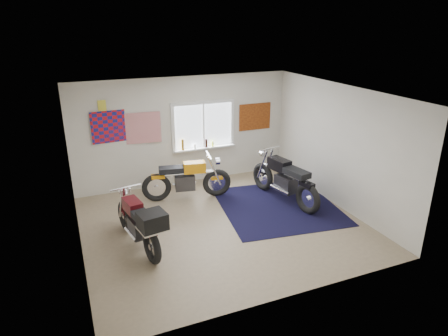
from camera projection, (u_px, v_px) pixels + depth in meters
name	position (u px, v px, depth m)	size (l,w,h in m)	color
ground	(222.00, 224.00, 8.23)	(5.50, 5.50, 0.00)	#9E896B
room_shell	(222.00, 148.00, 7.65)	(5.50, 5.50, 5.50)	white
navy_rug	(278.00, 206.00, 9.01)	(2.50, 2.60, 0.01)	black
window_assembly	(203.00, 129.00, 10.06)	(1.66, 0.17, 1.26)	white
oil_bottles	(195.00, 144.00, 10.03)	(0.86, 0.07, 0.28)	#8A5F14
flag_display	(102.00, 106.00, 8.93)	(1.60, 0.10, 1.17)	red
triumph_poster	(255.00, 117.00, 10.53)	(0.90, 0.03, 0.70)	#A54C14
yellow_triumph	(187.00, 180.00, 9.26)	(2.08, 0.66, 1.05)	black
black_chrome_bike	(284.00, 181.00, 9.13)	(0.73, 2.21, 1.14)	black
maroon_tourer	(140.00, 223.00, 7.17)	(0.76, 1.99, 1.01)	black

